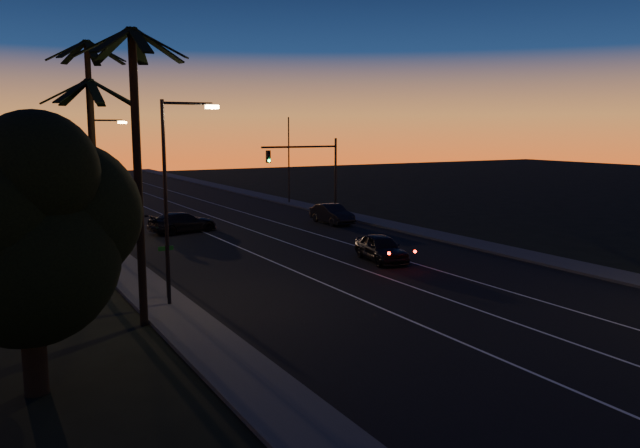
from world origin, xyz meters
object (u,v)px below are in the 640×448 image
lead_car (381,248)px  right_car (332,214)px  cross_car (183,222)px  signal_mast (312,165)px

lead_car → right_car: right_car is taller
lead_car → cross_car: size_ratio=0.96×
lead_car → right_car: (5.05, 14.26, 0.01)m
lead_car → cross_car: lead_car is taller
lead_car → cross_car: (-7.07, 15.98, -0.02)m
signal_mast → right_car: bearing=-76.1°
lead_car → right_car: size_ratio=1.11×
right_car → signal_mast: bearing=103.9°
right_car → cross_car: 12.25m
right_car → cross_car: bearing=171.9°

